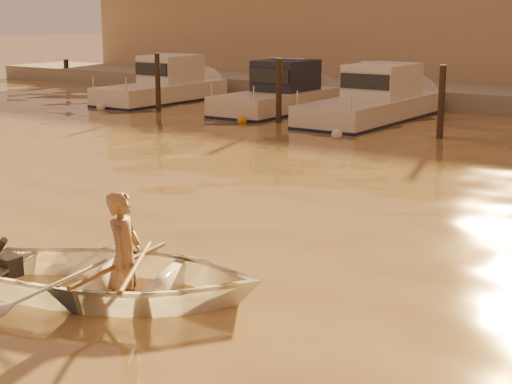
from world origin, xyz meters
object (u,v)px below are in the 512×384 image
Objects in this scene: person at (124,257)px; moored_boat_1 at (277,94)px; dinghy at (118,277)px; moored_boat_2 at (373,101)px; moored_boat_0 at (161,86)px.

person is 18.10m from moored_boat_1.
dinghy is 0.58× the size of moored_boat_1.
moored_boat_1 and moored_boat_2 have the same top height.
person is 0.25× the size of moored_boat_0.
moored_boat_1 is (5.30, 0.00, 0.00)m from moored_boat_0.
moored_boat_1 is 0.85× the size of moored_boat_2.
dinghy is 21.03m from moored_boat_0.
moored_boat_2 is at bearing 0.00° from moored_boat_0.
person is 21.06m from moored_boat_0.
dinghy is 2.22× the size of person.
dinghy is at bearing -63.11° from moored_boat_1.
dinghy is at bearing -74.27° from moored_boat_2.
person is at bearing -62.79° from moored_boat_1.
moored_boat_2 is (3.64, 0.00, 0.00)m from moored_boat_1.
dinghy is at bearing -50.13° from moored_boat_0.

